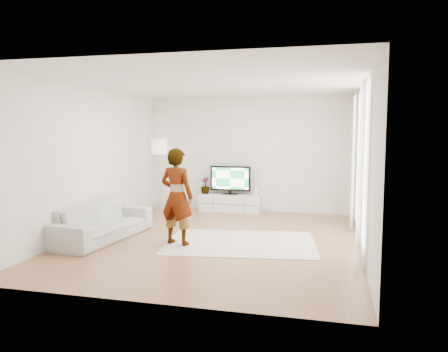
% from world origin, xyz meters
% --- Properties ---
extents(floor, '(6.00, 6.00, 0.00)m').
position_xyz_m(floor, '(0.00, 0.00, 0.00)').
color(floor, '#B0794F').
rests_on(floor, ground).
extents(ceiling, '(6.00, 6.00, 0.00)m').
position_xyz_m(ceiling, '(0.00, 0.00, 2.80)').
color(ceiling, white).
rests_on(ceiling, wall_back).
extents(wall_left, '(0.02, 6.00, 2.80)m').
position_xyz_m(wall_left, '(-2.50, 0.00, 1.40)').
color(wall_left, white).
rests_on(wall_left, floor).
extents(wall_right, '(0.02, 6.00, 2.80)m').
position_xyz_m(wall_right, '(2.50, 0.00, 1.40)').
color(wall_right, white).
rests_on(wall_right, floor).
extents(wall_back, '(5.00, 0.02, 2.80)m').
position_xyz_m(wall_back, '(0.00, 3.00, 1.40)').
color(wall_back, white).
rests_on(wall_back, floor).
extents(wall_front, '(5.00, 0.02, 2.80)m').
position_xyz_m(wall_front, '(0.00, -3.00, 1.40)').
color(wall_front, white).
rests_on(wall_front, floor).
extents(window, '(0.01, 2.60, 2.50)m').
position_xyz_m(window, '(2.48, 0.30, 1.45)').
color(window, white).
rests_on(window, wall_right).
extents(curtain_near, '(0.04, 0.70, 2.60)m').
position_xyz_m(curtain_near, '(2.40, -1.00, 1.35)').
color(curtain_near, white).
rests_on(curtain_near, floor).
extents(curtain_far, '(0.04, 0.70, 2.60)m').
position_xyz_m(curtain_far, '(2.40, 1.60, 1.35)').
color(curtain_far, white).
rests_on(curtain_far, floor).
extents(media_console, '(1.49, 0.42, 0.42)m').
position_xyz_m(media_console, '(-0.39, 2.76, 0.21)').
color(media_console, white).
rests_on(media_console, floor).
extents(television, '(0.99, 0.20, 0.69)m').
position_xyz_m(television, '(-0.39, 2.79, 0.79)').
color(television, black).
rests_on(television, media_console).
extents(game_console, '(0.06, 0.17, 0.23)m').
position_xyz_m(game_console, '(0.26, 2.76, 0.53)').
color(game_console, white).
rests_on(game_console, media_console).
extents(potted_plant, '(0.28, 0.28, 0.40)m').
position_xyz_m(potted_plant, '(-1.03, 2.77, 0.62)').
color(potted_plant, '#3F7238').
rests_on(potted_plant, media_console).
extents(rug, '(2.81, 2.19, 0.01)m').
position_xyz_m(rug, '(0.47, -0.13, 0.01)').
color(rug, beige).
rests_on(rug, floor).
extents(player, '(0.68, 0.51, 1.66)m').
position_xyz_m(player, '(-0.57, -0.49, 0.84)').
color(player, '#334772').
rests_on(player, rug).
extents(sofa, '(1.07, 2.25, 0.63)m').
position_xyz_m(sofa, '(-2.03, -0.44, 0.32)').
color(sofa, silver).
rests_on(sofa, floor).
extents(floor_lamp, '(0.39, 0.39, 1.76)m').
position_xyz_m(floor_lamp, '(-2.20, 2.70, 1.49)').
color(floor_lamp, silver).
rests_on(floor_lamp, floor).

